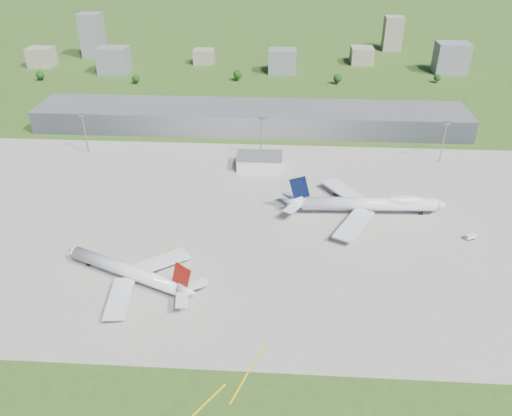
# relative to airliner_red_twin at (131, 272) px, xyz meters

# --- Properties ---
(ground) EXTENTS (1400.00, 1400.00, 0.00)m
(ground) POSITION_rel_airliner_red_twin_xyz_m (36.78, 160.74, -4.84)
(ground) COLOR #2F551A
(ground) RESTS_ON ground
(apron) EXTENTS (360.00, 190.00, 0.08)m
(apron) POSITION_rel_airliner_red_twin_xyz_m (46.78, 50.74, -4.80)
(apron) COLOR gray
(apron) RESTS_ON ground
(terminal) EXTENTS (300.00, 42.00, 15.00)m
(terminal) POSITION_rel_airliner_red_twin_xyz_m (36.78, 175.74, 2.66)
(terminal) COLOR slate
(terminal) RESTS_ON ground
(ops_building) EXTENTS (26.00, 16.00, 8.00)m
(ops_building) POSITION_rel_airliner_red_twin_xyz_m (46.78, 110.74, -0.84)
(ops_building) COLOR silver
(ops_building) RESTS_ON ground
(mast_west) EXTENTS (3.50, 2.00, 25.90)m
(mast_west) POSITION_rel_airliner_red_twin_xyz_m (-63.22, 125.74, 12.86)
(mast_west) COLOR gray
(mast_west) RESTS_ON ground
(mast_center) EXTENTS (3.50, 2.00, 25.90)m
(mast_center) POSITION_rel_airliner_red_twin_xyz_m (46.78, 125.74, 12.86)
(mast_center) COLOR gray
(mast_center) RESTS_ON ground
(mast_east) EXTENTS (3.50, 2.00, 25.90)m
(mast_east) POSITION_rel_airliner_red_twin_xyz_m (156.78, 125.74, 12.86)
(mast_east) COLOR gray
(mast_east) RESTS_ON ground
(airliner_red_twin) EXTENTS (62.76, 47.33, 18.18)m
(airliner_red_twin) POSITION_rel_airliner_red_twin_xyz_m (0.00, 0.00, 0.00)
(airliner_red_twin) COLOR silver
(airliner_red_twin) RESTS_ON ground
(airliner_blue_quad) EXTENTS (81.34, 63.79, 21.25)m
(airliner_blue_quad) POSITION_rel_airliner_red_twin_xyz_m (104.65, 60.76, 1.06)
(airliner_blue_quad) COLOR silver
(airliner_blue_quad) RESTS_ON ground
(tug_yellow) EXTENTS (3.71, 3.51, 1.66)m
(tug_yellow) POSITION_rel_airliner_red_twin_xyz_m (11.90, 20.25, -3.97)
(tug_yellow) COLOR orange
(tug_yellow) RESTS_ON ground
(van_white_near) EXTENTS (2.34, 4.63, 2.33)m
(van_white_near) POSITION_rel_airliner_red_twin_xyz_m (91.78, 36.03, -3.66)
(van_white_near) COLOR white
(van_white_near) RESTS_ON ground
(van_white_far) EXTENTS (5.38, 4.15, 2.52)m
(van_white_far) POSITION_rel_airliner_red_twin_xyz_m (149.60, 40.69, -3.57)
(van_white_far) COLOR silver
(van_white_far) RESTS_ON ground
(bldg_far_w) EXTENTS (24.00, 20.00, 18.00)m
(bldg_far_w) POSITION_rel_airliner_red_twin_xyz_m (-183.22, 330.74, 4.16)
(bldg_far_w) COLOR gray
(bldg_far_w) RESTS_ON ground
(bldg_w) EXTENTS (28.00, 22.00, 24.00)m
(bldg_w) POSITION_rel_airliner_red_twin_xyz_m (-103.22, 310.74, 7.16)
(bldg_w) COLOR slate
(bldg_w) RESTS_ON ground
(bldg_cw) EXTENTS (20.00, 18.00, 14.00)m
(bldg_cw) POSITION_rel_airliner_red_twin_xyz_m (-23.22, 350.74, 2.16)
(bldg_cw) COLOR gray
(bldg_cw) RESTS_ON ground
(bldg_c) EXTENTS (26.00, 20.00, 22.00)m
(bldg_c) POSITION_rel_airliner_red_twin_xyz_m (56.78, 320.74, 6.16)
(bldg_c) COLOR slate
(bldg_c) RESTS_ON ground
(bldg_ce) EXTENTS (22.00, 24.00, 16.00)m
(bldg_ce) POSITION_rel_airliner_red_twin_xyz_m (136.78, 360.74, 3.16)
(bldg_ce) COLOR gray
(bldg_ce) RESTS_ON ground
(bldg_e) EXTENTS (30.00, 22.00, 28.00)m
(bldg_e) POSITION_rel_airliner_red_twin_xyz_m (216.78, 330.74, 9.16)
(bldg_e) COLOR slate
(bldg_e) RESTS_ON ground
(bldg_tall_w) EXTENTS (22.00, 20.00, 44.00)m
(bldg_tall_w) POSITION_rel_airliner_red_twin_xyz_m (-143.22, 370.74, 17.16)
(bldg_tall_w) COLOR slate
(bldg_tall_w) RESTS_ON ground
(bldg_tall_e) EXTENTS (20.00, 18.00, 36.00)m
(bldg_tall_e) POSITION_rel_airliner_red_twin_xyz_m (176.78, 420.74, 13.16)
(bldg_tall_e) COLOR gray
(bldg_tall_e) RESTS_ON ground
(tree_far_w) EXTENTS (7.20, 7.20, 8.80)m
(tree_far_w) POSITION_rel_airliner_red_twin_xyz_m (-163.22, 280.74, 0.34)
(tree_far_w) COLOR #382314
(tree_far_w) RESTS_ON ground
(tree_w) EXTENTS (6.75, 6.75, 8.25)m
(tree_w) POSITION_rel_airliner_red_twin_xyz_m (-73.22, 275.74, 0.02)
(tree_w) COLOR #382314
(tree_w) RESTS_ON ground
(tree_c) EXTENTS (8.10, 8.10, 9.90)m
(tree_c) POSITION_rel_airliner_red_twin_xyz_m (16.78, 290.74, 0.99)
(tree_c) COLOR #382314
(tree_c) RESTS_ON ground
(tree_e) EXTENTS (7.65, 7.65, 9.35)m
(tree_e) POSITION_rel_airliner_red_twin_xyz_m (106.78, 285.74, 0.67)
(tree_e) COLOR #382314
(tree_e) RESTS_ON ground
(tree_far_e) EXTENTS (6.30, 6.30, 7.70)m
(tree_far_e) POSITION_rel_airliner_red_twin_xyz_m (196.78, 295.74, -0.31)
(tree_far_e) COLOR #382314
(tree_far_e) RESTS_ON ground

